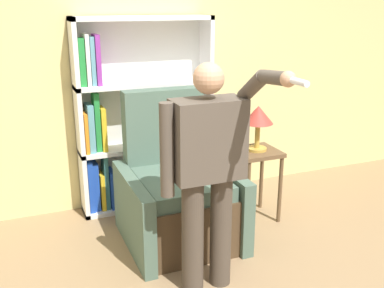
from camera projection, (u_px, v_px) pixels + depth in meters
name	position (u px, v px, depth m)	size (l,w,h in m)	color
wall_back	(143.00, 61.00, 4.26)	(8.00, 0.06, 2.80)	#DBCC84
bookcase	(132.00, 120.00, 4.22)	(1.28, 0.28, 1.82)	white
armchair	(177.00, 196.00, 3.77)	(0.89, 0.95, 1.23)	#4C3823
person_standing	(208.00, 166.00, 2.92)	(0.62, 0.78, 1.58)	#473D33
side_table	(256.00, 165.00, 4.07)	(0.38, 0.38, 0.66)	brown
table_lamp	(258.00, 118.00, 3.94)	(0.27, 0.27, 0.41)	gold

